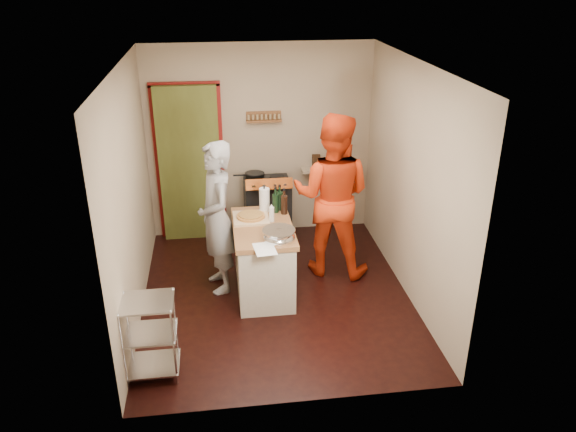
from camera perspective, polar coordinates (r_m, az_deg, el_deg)
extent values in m
plane|color=black|center=(6.54, -1.22, -7.96)|extent=(3.50, 3.50, 0.00)
cube|color=tan|center=(7.59, -2.83, 7.52)|extent=(3.00, 0.04, 2.60)
cube|color=#565B23|center=(7.70, -9.91, 5.47)|extent=(0.80, 0.40, 2.10)
cube|color=maroon|center=(7.66, -13.07, 5.11)|extent=(0.06, 0.06, 2.10)
cube|color=maroon|center=(7.63, -6.76, 5.48)|extent=(0.06, 0.06, 2.10)
cube|color=maroon|center=(7.37, -10.52, 13.04)|extent=(0.90, 0.06, 0.06)
cube|color=brown|center=(7.47, -2.45, 9.63)|extent=(0.46, 0.09, 0.03)
cube|color=brown|center=(7.49, -2.49, 10.15)|extent=(0.46, 0.02, 0.12)
cube|color=olive|center=(7.45, -2.46, 10.04)|extent=(0.42, 0.04, 0.07)
cube|color=tan|center=(7.76, 4.33, 4.74)|extent=(0.80, 0.18, 0.04)
cube|color=black|center=(7.68, 2.89, 5.52)|extent=(0.10, 0.14, 0.22)
cube|color=tan|center=(5.98, -15.76, 1.88)|extent=(0.04, 3.50, 2.60)
cube|color=tan|center=(6.28, 12.43, 3.30)|extent=(0.04, 3.50, 2.60)
cube|color=white|center=(5.60, -1.46, 15.25)|extent=(3.00, 3.50, 0.02)
cube|color=black|center=(7.61, -2.10, 0.34)|extent=(0.60, 0.55, 0.80)
cube|color=black|center=(7.45, -2.15, 3.37)|extent=(0.60, 0.55, 0.06)
cube|color=brown|center=(7.15, -1.94, 3.24)|extent=(0.60, 0.15, 0.17)
cylinder|color=black|center=(7.53, -3.40, 4.19)|extent=(0.26, 0.26, 0.05)
cylinder|color=silver|center=(5.22, -16.44, -13.14)|extent=(0.02, 0.02, 0.80)
cylinder|color=silver|center=(5.17, -11.51, -13.01)|extent=(0.02, 0.02, 0.80)
cylinder|color=silver|center=(5.51, -15.96, -10.88)|extent=(0.02, 0.02, 0.80)
cylinder|color=silver|center=(5.46, -11.32, -10.73)|extent=(0.02, 0.02, 0.80)
cube|color=silver|center=(5.51, -13.50, -14.44)|extent=(0.48, 0.40, 0.02)
cube|color=silver|center=(5.31, -13.87, -11.48)|extent=(0.48, 0.40, 0.02)
cube|color=silver|center=(5.12, -14.24, -8.48)|extent=(0.48, 0.40, 0.02)
cube|color=beige|center=(6.41, -2.51, -4.61)|extent=(0.60, 1.06, 0.78)
cube|color=#A06D3C|center=(6.22, -2.58, -1.22)|extent=(0.66, 1.11, 0.05)
cube|color=#D5B082|center=(6.37, -3.80, -0.21)|extent=(0.40, 0.40, 0.02)
cylinder|color=#BB7F3A|center=(6.36, -3.80, 0.00)|extent=(0.32, 0.32, 0.02)
ellipsoid|color=silver|center=(5.88, -0.94, -1.90)|extent=(0.35, 0.35, 0.11)
cylinder|color=white|center=(6.53, -2.41, 1.65)|extent=(0.12, 0.12, 0.28)
cylinder|color=silver|center=(6.28, -1.68, 0.17)|extent=(0.06, 0.06, 0.17)
cube|color=white|center=(5.71, -2.38, -3.37)|extent=(0.24, 0.32, 0.00)
cylinder|color=black|center=(6.55, -0.86, 1.90)|extent=(0.08, 0.08, 0.31)
cylinder|color=black|center=(6.44, -0.40, 1.51)|extent=(0.08, 0.08, 0.31)
cylinder|color=black|center=(6.49, -1.27, 1.67)|extent=(0.08, 0.08, 0.31)
imported|color=#BCBBC1|center=(6.33, -7.23, -0.22)|extent=(0.55, 0.72, 1.77)
imported|color=red|center=(6.63, 4.47, 2.08)|extent=(1.17, 1.06, 1.98)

